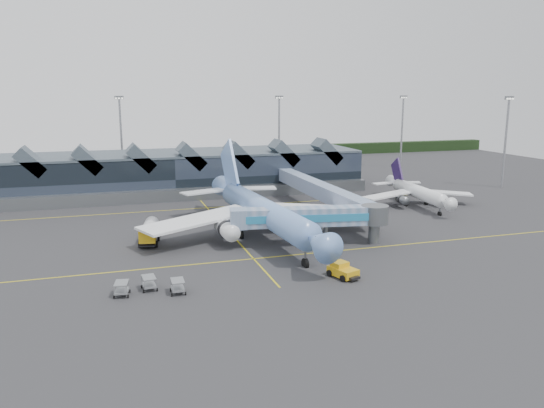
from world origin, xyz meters
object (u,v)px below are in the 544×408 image
object	(u,v)px
regional_jet	(416,191)
fuel_truck	(150,230)
main_airliner	(261,210)
pushback_tug	(343,271)
jet_bridge	(320,218)

from	to	relation	value
regional_jet	fuel_truck	bearing A→B (deg)	-162.37
main_airliner	pushback_tug	world-z (taller)	main_airliner
regional_jet	jet_bridge	size ratio (longest dim) A/B	1.09
main_airliner	pushback_tug	distance (m)	23.15
pushback_tug	main_airliner	bearing A→B (deg)	82.54
fuel_truck	pushback_tug	xyz separation A→B (m)	(22.17, -24.29, -0.99)
jet_bridge	pushback_tug	xyz separation A→B (m)	(-2.80, -14.59, -3.51)
main_airliner	pushback_tug	size ratio (longest dim) A/B	10.07
jet_bridge	fuel_truck	world-z (taller)	jet_bridge
main_airliner	regional_jet	distance (m)	40.49
jet_bridge	pushback_tug	bearing A→B (deg)	-90.79
main_airliner	fuel_truck	bearing A→B (deg)	169.87
regional_jet	pushback_tug	xyz separation A→B (m)	(-33.64, -36.26, -2.07)
regional_jet	pushback_tug	bearing A→B (deg)	-127.33
pushback_tug	jet_bridge	bearing A→B (deg)	60.61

